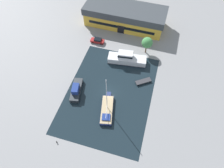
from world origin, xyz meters
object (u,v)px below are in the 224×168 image
warehouse_building (125,16)px  motor_cruiser (127,59)px  parked_car (97,41)px  small_dinghy (143,82)px  quay_tree_near_building (147,43)px  sailboat_moored (107,109)px  cabin_boat (76,90)px

warehouse_building → motor_cruiser: bearing=-73.0°
parked_car → warehouse_building: bearing=-29.4°
parked_car → motor_cruiser: 12.74m
parked_car → small_dinghy: 21.53m
warehouse_building → motor_cruiser: size_ratio=2.34×
quay_tree_near_building → motor_cruiser: size_ratio=0.48×
warehouse_building → quay_tree_near_building: (9.96, -11.81, 0.65)m
warehouse_building → small_dinghy: (11.56, -23.82, -3.08)m
parked_car → motor_cruiser: (11.37, -5.72, 0.62)m
parked_car → sailboat_moored: 25.89m
parked_car → cabin_boat: bearing=-179.3°
motor_cruiser → small_dinghy: size_ratio=2.63×
warehouse_building → cabin_boat: 32.79m
parked_car → small_dinghy: bearing=-125.2°
quay_tree_near_building → small_dinghy: quay_tree_near_building is taller
quay_tree_near_building → parked_car: quay_tree_near_building is taller
motor_cruiser → small_dinghy: motor_cruiser is taller
parked_car → motor_cruiser: motor_cruiser is taller
sailboat_moored → small_dinghy: bearing=45.9°
warehouse_building → sailboat_moored: sailboat_moored is taller
sailboat_moored → quay_tree_near_building: bearing=64.4°
warehouse_building → parked_car: bearing=-117.2°
small_dinghy → cabin_boat: bearing=-99.2°
small_dinghy → cabin_boat: 19.10m
motor_cruiser → sailboat_moored: bearing=170.4°
warehouse_building → sailboat_moored: size_ratio=2.18×
sailboat_moored → warehouse_building: bearing=84.8°
parked_car → motor_cruiser: bearing=-118.1°
warehouse_building → sailboat_moored: 35.82m
motor_cruiser → quay_tree_near_building: bearing=-47.6°
warehouse_building → sailboat_moored: bearing=-82.2°
warehouse_building → cabin_boat: bearing=-98.9°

